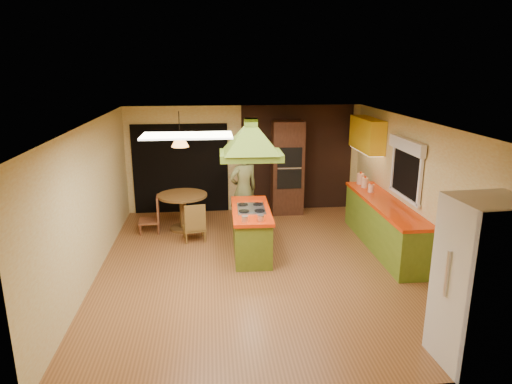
{
  "coord_description": "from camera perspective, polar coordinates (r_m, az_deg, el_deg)",
  "views": [
    {
      "loc": [
        -0.79,
        -7.3,
        3.39
      ],
      "look_at": [
        0.01,
        0.69,
        1.15
      ],
      "focal_mm": 32.0,
      "sensor_mm": 36.0,
      "label": 1
    }
  ],
  "objects": [
    {
      "name": "brick_panel",
      "position": [
        10.94,
        5.13,
        4.24
      ],
      "size": [
        2.64,
        0.03,
        2.5
      ],
      "primitive_type": "cube",
      "color": "#381E14",
      "rests_on": "ground"
    },
    {
      "name": "ceiling_plane",
      "position": [
        7.4,
        0.44,
        8.67
      ],
      "size": [
        6.5,
        6.5,
        0.0
      ],
      "primitive_type": "plane",
      "rotation": [
        3.14,
        0.0,
        0.0
      ],
      "color": "silver",
      "rests_on": "room_walls"
    },
    {
      "name": "canister_small",
      "position": [
        9.45,
        14.18,
        0.46
      ],
      "size": [
        0.13,
        0.13,
        0.16
      ],
      "primitive_type": "cylinder",
      "rotation": [
        0.0,
        0.0,
        -0.06
      ],
      "color": "#FFE7CD",
      "rests_on": "right_counter"
    },
    {
      "name": "chair_left",
      "position": [
        9.77,
        -13.23,
        -2.75
      ],
      "size": [
        0.45,
        0.45,
        0.77
      ],
      "primitive_type": null,
      "rotation": [
        0.0,
        0.0,
        -1.5
      ],
      "color": "brown",
      "rests_on": "ground"
    },
    {
      "name": "upper_cabinets",
      "position": [
        10.18,
        13.69,
        7.02
      ],
      "size": [
        0.34,
        1.4,
        0.7
      ],
      "primitive_type": "cube",
      "color": "yellow",
      "rests_on": "room_walls"
    },
    {
      "name": "kitchen_island",
      "position": [
        8.45,
        -0.61,
        -4.86
      ],
      "size": [
        0.73,
        1.73,
        0.88
      ],
      "rotation": [
        0.0,
        0.0,
        -0.02
      ],
      "color": "#5D6C1B",
      "rests_on": "ground"
    },
    {
      "name": "chair_near",
      "position": [
        9.16,
        -7.75,
        -3.65
      ],
      "size": [
        0.49,
        0.49,
        0.79
      ],
      "primitive_type": null,
      "rotation": [
        0.0,
        0.0,
        3.3
      ],
      "color": "brown",
      "rests_on": "ground"
    },
    {
      "name": "room_walls",
      "position": [
        7.65,
        0.42,
        -0.66
      ],
      "size": [
        5.5,
        6.5,
        6.5
      ],
      "color": "beige",
      "rests_on": "ground"
    },
    {
      "name": "pendant_lamp",
      "position": [
        9.44,
        -9.49,
        6.3
      ],
      "size": [
        0.38,
        0.38,
        0.23
      ],
      "primitive_type": "cone",
      "rotation": [
        0.0,
        0.0,
        -0.06
      ],
      "color": "#FF9E3F",
      "rests_on": "ceiling_plane"
    },
    {
      "name": "ground",
      "position": [
        8.09,
        0.4,
        -9.2
      ],
      "size": [
        6.5,
        6.5,
        0.0
      ],
      "primitive_type": "plane",
      "color": "brown",
      "rests_on": "ground"
    },
    {
      "name": "dining_table",
      "position": [
        9.75,
        -9.13,
        -1.58
      ],
      "size": [
        1.04,
        1.04,
        0.78
      ],
      "rotation": [
        0.0,
        0.0,
        -0.04
      ],
      "color": "brown",
      "rests_on": "ground"
    },
    {
      "name": "range_hood",
      "position": [
        8.0,
        -0.65,
        7.38
      ],
      "size": [
        1.11,
        0.81,
        0.8
      ],
      "rotation": [
        0.0,
        0.0,
        -0.02
      ],
      "color": "#58761D",
      "rests_on": "ceiling_plane"
    },
    {
      "name": "right_counter",
      "position": [
        9.03,
        15.67,
        -3.94
      ],
      "size": [
        0.62,
        3.05,
        0.92
      ],
      "color": "olive",
      "rests_on": "ground"
    },
    {
      "name": "refrigerator",
      "position": [
        5.84,
        26.42,
        -10.29
      ],
      "size": [
        0.88,
        0.83,
        2.01
      ],
      "primitive_type": "cube",
      "rotation": [
        0.0,
        0.0,
        0.07
      ],
      "color": "silver",
      "rests_on": "ground"
    },
    {
      "name": "canister_medium",
      "position": [
        9.79,
        13.46,
        1.15
      ],
      "size": [
        0.19,
        0.19,
        0.2
      ],
      "primitive_type": "cylinder",
      "rotation": [
        0.0,
        0.0,
        0.37
      ],
      "color": "#F6E3C6",
      "rests_on": "right_counter"
    },
    {
      "name": "canister_large",
      "position": [
        10.05,
        12.93,
        1.63
      ],
      "size": [
        0.2,
        0.2,
        0.23
      ],
      "primitive_type": "cylinder",
      "rotation": [
        0.0,
        0.0,
        0.4
      ],
      "color": "#FCE8CB",
      "rests_on": "right_counter"
    },
    {
      "name": "wall_oven",
      "position": [
        10.65,
        3.93,
        3.06
      ],
      "size": [
        0.73,
        0.62,
        2.17
      ],
      "rotation": [
        0.0,
        0.0,
        -0.02
      ],
      "color": "#482617",
      "rests_on": "ground"
    },
    {
      "name": "man",
      "position": [
        9.45,
        -1.58,
        0.26
      ],
      "size": [
        0.77,
        0.66,
        1.78
      ],
      "primitive_type": "imported",
      "rotation": [
        0.0,
        0.0,
        3.57
      ],
      "color": "brown",
      "rests_on": "ground"
    },
    {
      "name": "nook_opening",
      "position": [
        10.81,
        -9.39,
        2.88
      ],
      "size": [
        2.2,
        0.03,
        2.1
      ],
      "primitive_type": "cube",
      "color": "black",
      "rests_on": "ground"
    },
    {
      "name": "window_right",
      "position": [
        8.61,
        18.32,
        3.95
      ],
      "size": [
        0.12,
        1.35,
        1.06
      ],
      "color": "black",
      "rests_on": "room_walls"
    },
    {
      "name": "fluor_panel",
      "position": [
        6.17,
        -8.62,
        6.98
      ],
      "size": [
        1.2,
        0.6,
        0.03
      ],
      "primitive_type": "cube",
      "color": "white",
      "rests_on": "ceiling_plane"
    }
  ]
}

